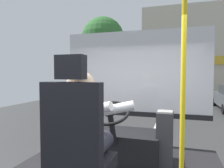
# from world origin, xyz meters

# --- Properties ---
(ground) EXTENTS (18.00, 44.00, 0.06)m
(ground) POSITION_xyz_m (0.00, 8.80, -0.02)
(ground) COLOR #353535
(driver_seat) EXTENTS (0.48, 0.48, 1.35)m
(driver_seat) POSITION_xyz_m (-0.05, -0.44, 1.35)
(driver_seat) COLOR black
(driver_seat) RESTS_ON bus_floor
(bus_driver) EXTENTS (0.79, 0.54, 0.74)m
(bus_driver) POSITION_xyz_m (-0.05, -0.32, 1.54)
(bus_driver) COLOR #282833
(bus_driver) RESTS_ON driver_seat
(steering_console) EXTENTS (1.10, 0.98, 0.87)m
(steering_console) POSITION_xyz_m (-0.05, 0.84, 0.99)
(steering_console) COLOR black
(steering_console) RESTS_ON bus_floor
(handrail_pole) EXTENTS (0.04, 0.04, 2.09)m
(handrail_pole) POSITION_xyz_m (0.75, 0.05, 1.81)
(handrail_pole) COLOR yellow
(handrail_pole) RESTS_ON bus_floor
(fare_box) EXTENTS (0.21, 0.20, 0.74)m
(fare_box) POSITION_xyz_m (0.56, 0.76, 1.14)
(fare_box) COLOR #333338
(fare_box) RESTS_ON bus_floor
(windshield_panel) EXTENTS (2.50, 0.08, 1.48)m
(windshield_panel) POSITION_xyz_m (0.00, 1.62, 1.82)
(windshield_panel) COLOR silver
(street_tree) EXTENTS (2.51, 2.51, 5.32)m
(street_tree) POSITION_xyz_m (-3.50, 9.65, 4.00)
(street_tree) COLOR #4C3828
(street_tree) RESTS_ON ground
(shop_building) EXTENTS (12.16, 4.39, 7.26)m
(shop_building) POSITION_xyz_m (4.05, 16.90, 3.63)
(shop_building) COLOR #BCB29E
(shop_building) RESTS_ON ground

